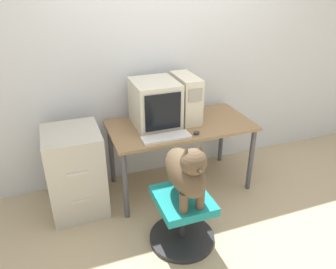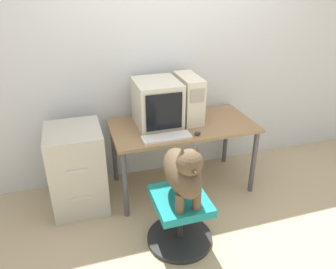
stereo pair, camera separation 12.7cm
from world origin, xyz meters
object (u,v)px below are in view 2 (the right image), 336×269
object	(u,v)px
keyboard	(167,137)
office_chair	(180,218)
crt_monitor	(157,103)
filing_cabinet	(77,169)
pc_tower	(189,98)
dog	(183,171)

from	to	relation	value
keyboard	office_chair	bearing A→B (deg)	-94.90
keyboard	crt_monitor	bearing A→B (deg)	89.01
filing_cabinet	pc_tower	bearing A→B (deg)	5.56
dog	filing_cabinet	distance (m)	1.15
crt_monitor	keyboard	distance (m)	0.38
office_chair	filing_cabinet	size ratio (longest dim) A/B	0.68
pc_tower	crt_monitor	bearing A→B (deg)	-176.15
pc_tower	dog	bearing A→B (deg)	-112.48
crt_monitor	office_chair	world-z (taller)	crt_monitor
pc_tower	dog	size ratio (longest dim) A/B	0.80
keyboard	filing_cabinet	bearing A→B (deg)	163.61
keyboard	filing_cabinet	world-z (taller)	filing_cabinet
crt_monitor	filing_cabinet	bearing A→B (deg)	-173.75
office_chair	dog	bearing A→B (deg)	-90.00
pc_tower	dog	xyz separation A→B (m)	(-0.38, -0.91, -0.22)
keyboard	office_chair	xyz separation A→B (m)	(-0.04, -0.51, -0.50)
pc_tower	office_chair	distance (m)	1.18
office_chair	pc_tower	bearing A→B (deg)	66.31
pc_tower	dog	distance (m)	1.01
crt_monitor	pc_tower	bearing A→B (deg)	3.85
pc_tower	dog	world-z (taller)	pc_tower
crt_monitor	office_chair	size ratio (longest dim) A/B	0.85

